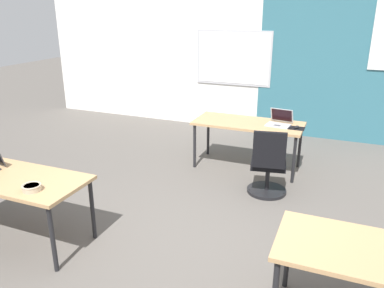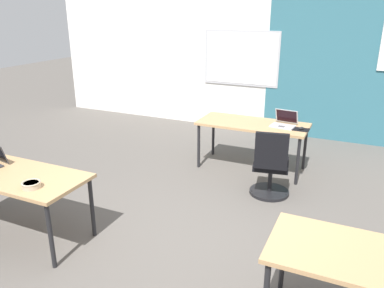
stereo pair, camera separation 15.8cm
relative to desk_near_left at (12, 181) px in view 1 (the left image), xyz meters
The scene contains 9 objects.
ground_plane 1.96m from the desk_near_left, 18.92° to the left, with size 24.00×24.00×0.00m.
back_wall_assembly 5.17m from the desk_near_left, 69.51° to the left, with size 10.00×0.27×2.80m.
desk_near_left is the anchor object (origin of this frame).
desk_far_center 3.30m from the desk_near_left, 57.99° to the left, with size 1.60×0.70×0.72m.
laptop_far_right 3.59m from the desk_near_left, 52.29° to the left, with size 0.36×0.35×0.22m.
mousepad_far_right 3.70m from the desk_near_left, 48.31° to the left, with size 0.22×0.19×0.00m.
mouse_far_right 3.70m from the desk_near_left, 48.31° to the left, with size 0.08×0.11×0.03m.
chair_far_right 3.01m from the desk_near_left, 41.86° to the left, with size 0.52×0.57×0.92m.
snack_bowl 0.49m from the desk_near_left, 21.27° to the right, with size 0.18×0.18×0.06m.
Camera 1 is at (1.31, -3.21, 2.34)m, focal length 36.12 mm.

